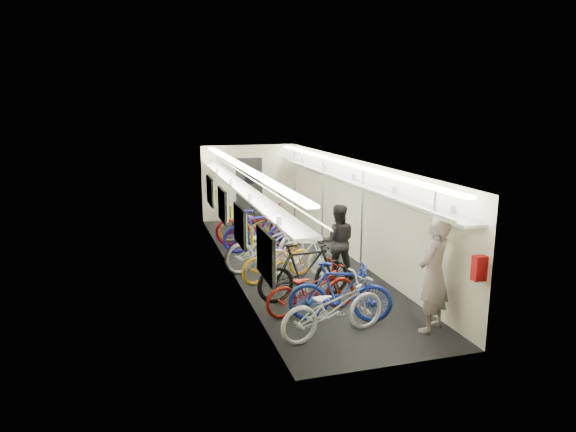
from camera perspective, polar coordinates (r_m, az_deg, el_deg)
train_car_shell at (r=12.27m, az=-1.91°, el=2.91°), size 10.00×10.00×10.00m
bicycle_0 at (r=8.33m, az=5.05°, el=-10.07°), size 1.98×1.02×0.99m
bicycle_1 at (r=8.85m, az=5.83°, el=-8.42°), size 1.85×1.06×1.07m
bicycle_2 at (r=9.19m, az=2.61°, el=-8.08°), size 1.82×0.84×0.92m
bicycle_3 at (r=9.77m, az=1.83°, el=-6.15°), size 1.92×0.68×1.13m
bicycle_4 at (r=10.89m, az=-1.16°, el=-4.79°), size 1.84×1.10×0.92m
bicycle_5 at (r=11.11m, az=1.29°, el=-4.39°), size 1.61×0.94×0.93m
bicycle_6 at (r=11.61m, az=-2.47°, el=-3.22°), size 2.23×1.36×1.11m
bicycle_7 at (r=12.88m, az=-3.19°, el=-1.65°), size 1.89×0.67×1.11m
bicycle_8 at (r=13.34m, az=-3.53°, el=-1.09°), size 2.30×1.54×1.14m
bicycle_9 at (r=13.93m, az=-2.84°, el=-0.69°), size 1.81×1.19×1.06m
bicycle_10 at (r=13.91m, az=-3.82°, el=-0.80°), size 2.03×1.06×1.02m
passenger_near at (r=8.67m, az=15.88°, el=-6.24°), size 0.85×0.78×1.94m
passenger_mid at (r=10.97m, az=5.52°, el=-2.83°), size 0.92×0.80×1.61m
backpack at (r=8.17m, az=20.67°, el=-5.43°), size 0.26×0.14×0.38m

